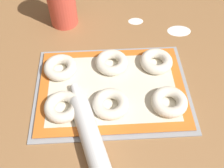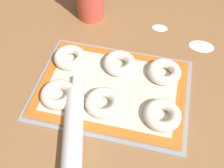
{
  "view_description": "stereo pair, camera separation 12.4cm",
  "coord_description": "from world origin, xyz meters",
  "px_view_note": "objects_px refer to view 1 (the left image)",
  "views": [
    {
      "loc": [
        -0.01,
        -0.42,
        0.59
      ],
      "look_at": [
        0.02,
        0.02,
        0.03
      ],
      "focal_mm": 42.0,
      "sensor_mm": 36.0,
      "label": 1
    },
    {
      "loc": [
        0.12,
        -0.41,
        0.59
      ],
      "look_at": [
        0.02,
        0.02,
        0.03
      ],
      "focal_mm": 42.0,
      "sensor_mm": 36.0,
      "label": 2
    }
  ],
  "objects_px": {
    "bagel_back_left": "(60,67)",
    "bagel_back_center": "(112,62)",
    "bagel_front_center": "(111,104)",
    "bagel_front_left": "(63,107)",
    "bagel_back_right": "(156,61)",
    "bagel_front_right": "(169,102)",
    "baking_tray": "(112,89)"
  },
  "relations": [
    {
      "from": "bagel_back_left",
      "to": "bagel_back_right",
      "type": "bearing_deg",
      "value": 1.73
    },
    {
      "from": "bagel_front_left",
      "to": "baking_tray",
      "type": "bearing_deg",
      "value": 27.01
    },
    {
      "from": "baking_tray",
      "to": "bagel_front_left",
      "type": "relative_size",
      "value": 4.49
    },
    {
      "from": "bagel_front_center",
      "to": "bagel_back_left",
      "type": "xyz_separation_m",
      "value": [
        -0.14,
        0.13,
        0.0
      ]
    },
    {
      "from": "bagel_back_left",
      "to": "bagel_back_right",
      "type": "xyz_separation_m",
      "value": [
        0.28,
        0.01,
        0.0
      ]
    },
    {
      "from": "bagel_back_left",
      "to": "bagel_back_center",
      "type": "xyz_separation_m",
      "value": [
        0.15,
        0.01,
        0.0
      ]
    },
    {
      "from": "bagel_front_center",
      "to": "bagel_back_right",
      "type": "height_order",
      "value": "same"
    },
    {
      "from": "bagel_back_center",
      "to": "bagel_front_left",
      "type": "bearing_deg",
      "value": -132.5
    },
    {
      "from": "bagel_front_right",
      "to": "bagel_front_left",
      "type": "bearing_deg",
      "value": -179.99
    },
    {
      "from": "baking_tray",
      "to": "bagel_back_left",
      "type": "height_order",
      "value": "bagel_back_left"
    },
    {
      "from": "bagel_back_left",
      "to": "bagel_back_center",
      "type": "relative_size",
      "value": 1.0
    },
    {
      "from": "bagel_front_left",
      "to": "bagel_back_right",
      "type": "bearing_deg",
      "value": 28.42
    },
    {
      "from": "baking_tray",
      "to": "bagel_back_center",
      "type": "distance_m",
      "value": 0.08
    },
    {
      "from": "bagel_back_center",
      "to": "bagel_back_left",
      "type": "bearing_deg",
      "value": -175.58
    },
    {
      "from": "bagel_front_left",
      "to": "bagel_back_left",
      "type": "relative_size",
      "value": 1.0
    },
    {
      "from": "baking_tray",
      "to": "bagel_back_left",
      "type": "xyz_separation_m",
      "value": [
        -0.14,
        0.07,
        0.02
      ]
    },
    {
      "from": "bagel_back_left",
      "to": "bagel_back_center",
      "type": "distance_m",
      "value": 0.15
    },
    {
      "from": "bagel_front_center",
      "to": "bagel_back_left",
      "type": "bearing_deg",
      "value": 136.16
    },
    {
      "from": "baking_tray",
      "to": "bagel_front_center",
      "type": "relative_size",
      "value": 4.49
    },
    {
      "from": "baking_tray",
      "to": "bagel_front_right",
      "type": "height_order",
      "value": "bagel_front_right"
    },
    {
      "from": "baking_tray",
      "to": "bagel_back_right",
      "type": "bearing_deg",
      "value": 29.76
    },
    {
      "from": "bagel_front_left",
      "to": "bagel_front_center",
      "type": "bearing_deg",
      "value": 1.13
    },
    {
      "from": "bagel_front_left",
      "to": "bagel_back_center",
      "type": "height_order",
      "value": "same"
    },
    {
      "from": "baking_tray",
      "to": "bagel_back_center",
      "type": "bearing_deg",
      "value": 87.48
    },
    {
      "from": "bagel_front_right",
      "to": "bagel_back_right",
      "type": "distance_m",
      "value": 0.14
    },
    {
      "from": "bagel_front_right",
      "to": "bagel_back_right",
      "type": "bearing_deg",
      "value": 94.43
    },
    {
      "from": "baking_tray",
      "to": "bagel_back_right",
      "type": "distance_m",
      "value": 0.15
    },
    {
      "from": "bagel_front_center",
      "to": "bagel_back_left",
      "type": "relative_size",
      "value": 1.0
    },
    {
      "from": "bagel_back_right",
      "to": "bagel_front_center",
      "type": "bearing_deg",
      "value": -135.1
    },
    {
      "from": "bagel_front_center",
      "to": "bagel_back_right",
      "type": "xyz_separation_m",
      "value": [
        0.14,
        0.14,
        0.0
      ]
    },
    {
      "from": "bagel_front_left",
      "to": "bagel_front_right",
      "type": "xyz_separation_m",
      "value": [
        0.27,
        0.0,
        0.0
      ]
    },
    {
      "from": "bagel_front_center",
      "to": "bagel_back_center",
      "type": "xyz_separation_m",
      "value": [
        0.01,
        0.14,
        0.0
      ]
    }
  ]
}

